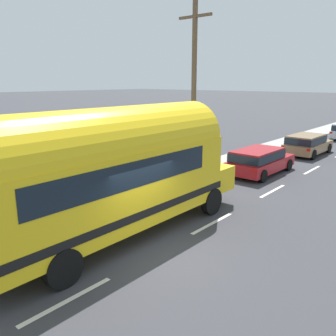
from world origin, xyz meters
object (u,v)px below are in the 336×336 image
at_px(car_lead, 259,160).
at_px(utility_pole, 194,90).
at_px(painted_bus, 102,170).
at_px(car_second, 307,143).

bearing_deg(car_lead, utility_pole, -122.01).
bearing_deg(painted_bus, utility_pole, 106.49).
relative_size(painted_bus, car_second, 2.48).
xyz_separation_m(painted_bus, car_second, (-0.07, 17.39, -1.52)).
distance_m(painted_bus, car_second, 17.46).
relative_size(utility_pole, car_second, 1.94).
bearing_deg(utility_pole, car_lead, 57.99).
bearing_deg(painted_bus, car_second, 90.24).
distance_m(utility_pole, car_second, 10.82).
bearing_deg(car_lead, car_second, 89.01).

